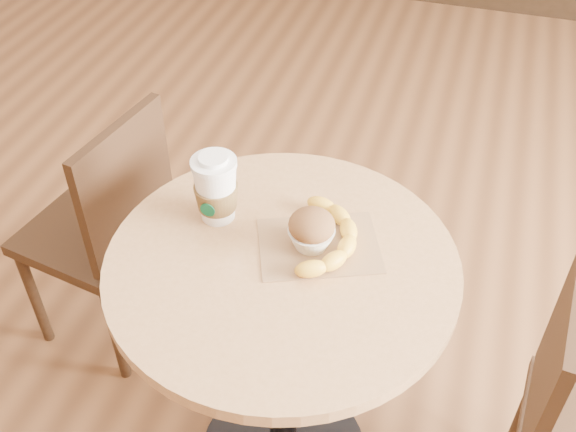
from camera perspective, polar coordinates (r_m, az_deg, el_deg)
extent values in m
plane|color=brown|center=(2.01, -2.18, -16.08)|extent=(7.00, 7.00, 0.00)
cylinder|color=black|center=(1.62, -0.43, -13.03)|extent=(0.07, 0.07, 0.72)
cylinder|color=tan|center=(1.34, -0.51, -4.12)|extent=(0.71, 0.71, 0.03)
cube|color=#342012|center=(1.99, -16.12, -1.28)|extent=(0.41, 0.41, 0.04)
cylinder|color=#342012|center=(2.27, -15.73, -1.47)|extent=(0.03, 0.03, 0.40)
cylinder|color=#342012|center=(2.14, -20.71, -6.32)|extent=(0.03, 0.03, 0.40)
cylinder|color=#342012|center=(2.12, -9.52, -4.02)|extent=(0.03, 0.03, 0.40)
cylinder|color=#342012|center=(1.98, -14.43, -9.49)|extent=(0.03, 0.03, 0.40)
cube|color=#342012|center=(1.76, -13.51, 2.35)|extent=(0.08, 0.33, 0.37)
cylinder|color=#342012|center=(1.86, 19.14, -15.81)|extent=(0.03, 0.03, 0.39)
cube|color=#342012|center=(1.45, 21.56, -11.48)|extent=(0.06, 0.33, 0.36)
cube|color=olive|center=(1.36, 2.64, -2.50)|extent=(0.29, 0.26, 0.00)
cylinder|color=white|center=(1.34, -6.32, 4.47)|extent=(0.09, 0.09, 0.01)
cylinder|color=white|center=(1.34, -6.36, 4.84)|extent=(0.06, 0.06, 0.01)
cylinder|color=#074D2A|center=(1.36, -6.82, 0.50)|extent=(0.03, 0.00, 0.03)
ellipsoid|color=brown|center=(1.32, 2.02, -0.77)|extent=(0.09, 0.09, 0.06)
ellipsoid|color=#F6E9C4|center=(1.30, 2.04, -0.15)|extent=(0.03, 0.03, 0.02)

